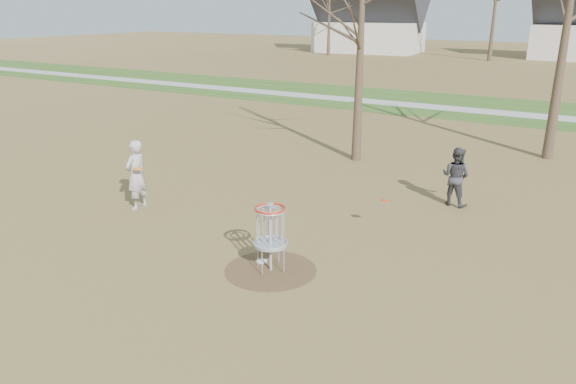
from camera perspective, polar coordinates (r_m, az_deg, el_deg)
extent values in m
plane|color=brown|center=(11.07, -1.76, -7.95)|extent=(160.00, 160.00, 0.00)
cube|color=#2D5119|center=(30.23, 20.31, 7.91)|extent=(160.00, 8.00, 0.01)
cube|color=#9E9E99|center=(29.26, 19.92, 7.66)|extent=(160.00, 1.50, 0.01)
cylinder|color=#47331E|center=(11.06, -1.76, -7.93)|extent=(1.80, 1.80, 0.01)
imported|color=#ABABAB|center=(14.57, -15.17, 1.70)|extent=(0.46, 0.67, 1.77)
imported|color=#36353B|center=(14.97, 16.68, 1.52)|extent=(0.83, 0.70, 1.53)
cylinder|color=silver|center=(11.39, -2.68, -7.04)|extent=(0.22, 0.22, 0.02)
cylinder|color=#E23D0B|center=(12.67, 9.86, -0.87)|extent=(0.22, 0.22, 0.09)
cylinder|color=orange|center=(14.23, -15.01, 2.31)|extent=(0.22, 0.22, 0.02)
cylinder|color=#9EA3AD|center=(10.78, -1.80, -4.73)|extent=(0.05, 0.05, 1.35)
cylinder|color=#9EA3AD|center=(10.83, -1.79, -5.34)|extent=(0.64, 0.64, 0.04)
torus|color=#9EA3AD|center=(10.57, -1.83, -1.87)|extent=(0.60, 0.60, 0.04)
torus|color=red|center=(10.56, -1.83, -1.69)|extent=(0.60, 0.60, 0.04)
cone|color=#382B1E|center=(18.42, 7.37, 14.63)|extent=(0.32, 0.32, 7.50)
cone|color=#382B1E|center=(20.44, 26.43, 14.70)|extent=(0.36, 0.36, 8.50)
cone|color=#382B1E|center=(60.85, 4.21, 17.46)|extent=(0.36, 0.36, 8.00)
cone|color=#382B1E|center=(57.48, 20.24, 16.89)|extent=(0.40, 0.40, 9.00)
cube|color=silver|center=(65.54, 8.22, 15.29)|extent=(11.46, 7.75, 3.20)
pyramid|color=#2D2D33|center=(65.46, 8.36, 18.24)|extent=(12.01, 7.79, 3.55)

